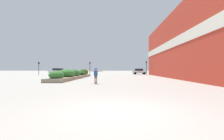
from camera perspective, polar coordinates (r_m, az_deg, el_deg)
name	(u,v)px	position (r m, az deg, el deg)	size (l,w,h in m)	color
ground_plane	(120,112)	(4.81, 2.90, -15.64)	(300.00, 300.00, 0.00)	#ADA89E
building_wall_right	(183,41)	(20.82, 25.37, 9.84)	(0.67, 38.30, 9.60)	#B23323
planter_box	(74,75)	(22.52, -14.34, -1.80)	(2.04, 15.16, 1.41)	gray
skateboard	(96,83)	(14.02, -6.22, -4.89)	(0.26, 0.69, 0.09)	maroon
skateboarder	(96,74)	(13.97, -6.22, -1.38)	(1.29, 0.25, 1.38)	tan
car_leftmost	(57,71)	(43.83, -20.06, -0.42)	(4.46, 2.03, 1.63)	silver
car_center_left	(139,71)	(40.90, 10.30, -0.52)	(3.81, 2.07, 1.53)	silver
traffic_light_left	(90,66)	(34.96, -8.42, 1.52)	(0.28, 0.30, 3.06)	black
traffic_light_right	(146,66)	(35.51, 12.95, 1.66)	(0.28, 0.30, 3.22)	black
traffic_light_far_left	(39,66)	(39.35, -26.14, 1.36)	(0.28, 0.30, 3.06)	black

